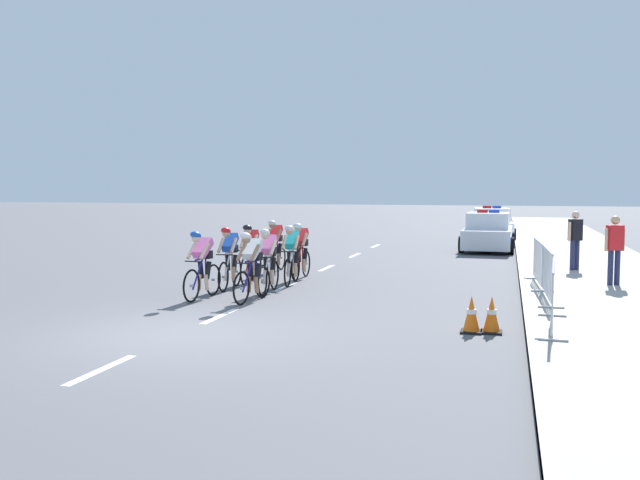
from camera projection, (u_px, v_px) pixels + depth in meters
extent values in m
plane|color=#56565B|center=(181.00, 334.00, 11.58)|extent=(160.00, 160.00, 0.00)
cube|color=#A3A099|center=(582.00, 259.00, 22.98)|extent=(4.22, 60.00, 0.12)
cube|color=#9E9E99|center=(519.00, 257.00, 23.51)|extent=(0.16, 60.00, 0.13)
cube|color=white|center=(101.00, 370.00, 9.31)|extent=(0.14, 1.60, 0.01)
cube|color=white|center=(220.00, 316.00, 13.15)|extent=(0.14, 1.60, 0.01)
cube|color=white|center=(285.00, 287.00, 17.00)|extent=(0.14, 1.60, 0.01)
cube|color=white|center=(326.00, 268.00, 20.84)|extent=(0.14, 1.60, 0.01)
cube|color=white|center=(355.00, 255.00, 24.68)|extent=(0.14, 1.60, 0.01)
cube|color=white|center=(375.00, 246.00, 28.53)|extent=(0.14, 1.60, 0.01)
torus|color=black|center=(192.00, 286.00, 14.67)|extent=(0.08, 0.73, 0.72)
cylinder|color=#99999E|center=(192.00, 286.00, 14.67)|extent=(0.06, 0.06, 0.06)
torus|color=black|center=(213.00, 280.00, 15.61)|extent=(0.08, 0.73, 0.72)
cylinder|color=#99999E|center=(213.00, 280.00, 15.61)|extent=(0.06, 0.06, 0.06)
cylinder|color=#1E1E99|center=(201.00, 259.00, 15.05)|extent=(0.07, 0.55, 0.04)
cylinder|color=#1E1E99|center=(198.00, 274.00, 14.91)|extent=(0.07, 0.48, 0.63)
cylinder|color=#1E1E99|center=(206.00, 271.00, 15.26)|extent=(0.04, 0.04, 0.65)
cylinder|color=black|center=(193.00, 261.00, 14.72)|extent=(0.42, 0.05, 0.03)
cube|color=black|center=(206.00, 256.00, 15.24)|extent=(0.11, 0.23, 0.05)
cube|color=pink|center=(203.00, 248.00, 15.10)|extent=(0.31, 0.57, 0.44)
cube|color=black|center=(205.00, 254.00, 15.22)|extent=(0.29, 0.21, 0.18)
cylinder|color=black|center=(208.00, 270.00, 15.18)|extent=(0.12, 0.23, 0.40)
cylinder|color=beige|center=(207.00, 282.00, 15.12)|extent=(0.10, 0.16, 0.36)
cylinder|color=black|center=(201.00, 270.00, 15.23)|extent=(0.12, 0.17, 0.40)
cylinder|color=beige|center=(199.00, 282.00, 15.18)|extent=(0.10, 0.13, 0.36)
cylinder|color=beige|center=(205.00, 251.00, 14.85)|extent=(0.10, 0.40, 0.35)
cylinder|color=beige|center=(192.00, 251.00, 14.95)|extent=(0.10, 0.40, 0.35)
sphere|color=beige|center=(196.00, 238.00, 14.80)|extent=(0.19, 0.19, 0.19)
ellipsoid|color=blue|center=(196.00, 235.00, 14.79)|extent=(0.25, 0.33, 0.24)
torus|color=black|center=(241.00, 288.00, 14.32)|extent=(0.12, 0.72, 0.72)
cylinder|color=#99999E|center=(241.00, 288.00, 14.32)|extent=(0.07, 0.07, 0.06)
torus|color=black|center=(263.00, 282.00, 15.25)|extent=(0.12, 0.72, 0.72)
cylinder|color=#99999E|center=(263.00, 282.00, 15.25)|extent=(0.07, 0.07, 0.06)
cylinder|color=#1E1E99|center=(251.00, 261.00, 14.69)|extent=(0.10, 0.55, 0.04)
cylinder|color=#1E1E99|center=(247.00, 277.00, 14.56)|extent=(0.09, 0.48, 0.63)
cylinder|color=#1E1E99|center=(256.00, 274.00, 14.90)|extent=(0.04, 0.04, 0.65)
cylinder|color=black|center=(243.00, 263.00, 14.37)|extent=(0.42, 0.07, 0.03)
cube|color=black|center=(255.00, 258.00, 14.88)|extent=(0.12, 0.23, 0.05)
cube|color=white|center=(253.00, 249.00, 14.74)|extent=(0.34, 0.58, 0.45)
cube|color=black|center=(255.00, 256.00, 14.86)|extent=(0.30, 0.23, 0.18)
cylinder|color=black|center=(258.00, 272.00, 14.81)|extent=(0.13, 0.23, 0.40)
cylinder|color=#9E7051|center=(256.00, 285.00, 14.76)|extent=(0.11, 0.16, 0.36)
cylinder|color=black|center=(251.00, 272.00, 14.88)|extent=(0.13, 0.18, 0.40)
cylinder|color=#9E7051|center=(249.00, 284.00, 14.82)|extent=(0.10, 0.13, 0.36)
cylinder|color=#9E7051|center=(255.00, 253.00, 14.49)|extent=(0.12, 0.41, 0.35)
cylinder|color=#9E7051|center=(241.00, 252.00, 14.61)|extent=(0.12, 0.41, 0.35)
sphere|color=#9E7051|center=(246.00, 239.00, 14.45)|extent=(0.19, 0.19, 0.19)
ellipsoid|color=white|center=(246.00, 236.00, 14.43)|extent=(0.26, 0.34, 0.24)
torus|color=black|center=(223.00, 277.00, 16.11)|extent=(0.10, 0.73, 0.72)
cylinder|color=#99999E|center=(223.00, 277.00, 16.11)|extent=(0.06, 0.06, 0.06)
torus|color=black|center=(237.00, 272.00, 17.08)|extent=(0.10, 0.73, 0.72)
cylinder|color=#99999E|center=(237.00, 272.00, 17.08)|extent=(0.06, 0.06, 0.06)
cylinder|color=white|center=(229.00, 252.00, 16.50)|extent=(0.08, 0.55, 0.04)
cylinder|color=white|center=(227.00, 267.00, 16.36)|extent=(0.07, 0.48, 0.63)
cylinder|color=white|center=(232.00, 264.00, 16.72)|extent=(0.04, 0.04, 0.65)
cylinder|color=black|center=(224.00, 255.00, 16.16)|extent=(0.42, 0.06, 0.03)
cube|color=black|center=(232.00, 250.00, 16.70)|extent=(0.12, 0.23, 0.05)
cube|color=blue|center=(230.00, 242.00, 16.56)|extent=(0.32, 0.57, 0.45)
cube|color=black|center=(232.00, 249.00, 16.68)|extent=(0.29, 0.22, 0.18)
cylinder|color=black|center=(235.00, 263.00, 16.64)|extent=(0.13, 0.23, 0.40)
cylinder|color=tan|center=(234.00, 274.00, 16.59)|extent=(0.10, 0.16, 0.36)
cylinder|color=black|center=(228.00, 263.00, 16.68)|extent=(0.12, 0.18, 0.40)
cylinder|color=tan|center=(227.00, 274.00, 16.62)|extent=(0.10, 0.13, 0.36)
cylinder|color=tan|center=(234.00, 245.00, 16.32)|extent=(0.10, 0.41, 0.35)
cylinder|color=tan|center=(221.00, 245.00, 16.38)|extent=(0.10, 0.41, 0.35)
sphere|color=tan|center=(226.00, 233.00, 16.25)|extent=(0.19, 0.19, 0.19)
ellipsoid|color=red|center=(226.00, 231.00, 16.23)|extent=(0.25, 0.33, 0.24)
torus|color=black|center=(263.00, 280.00, 15.51)|extent=(0.09, 0.73, 0.72)
cylinder|color=#99999E|center=(263.00, 280.00, 15.51)|extent=(0.06, 0.06, 0.06)
torus|color=black|center=(274.00, 275.00, 16.49)|extent=(0.09, 0.73, 0.72)
cylinder|color=#99999E|center=(274.00, 275.00, 16.49)|extent=(0.06, 0.06, 0.06)
cylinder|color=white|center=(268.00, 255.00, 15.91)|extent=(0.07, 0.55, 0.04)
cylinder|color=white|center=(266.00, 270.00, 15.76)|extent=(0.07, 0.48, 0.63)
cylinder|color=white|center=(270.00, 267.00, 16.13)|extent=(0.04, 0.04, 0.65)
cylinder|color=black|center=(264.00, 257.00, 15.57)|extent=(0.42, 0.06, 0.03)
cube|color=black|center=(270.00, 252.00, 16.10)|extent=(0.11, 0.23, 0.05)
cube|color=pink|center=(269.00, 244.00, 15.96)|extent=(0.31, 0.57, 0.45)
cube|color=black|center=(270.00, 251.00, 16.09)|extent=(0.29, 0.22, 0.18)
cylinder|color=black|center=(273.00, 266.00, 16.05)|extent=(0.12, 0.23, 0.40)
cylinder|color=beige|center=(272.00, 277.00, 15.99)|extent=(0.10, 0.16, 0.36)
cylinder|color=black|center=(266.00, 265.00, 16.08)|extent=(0.12, 0.18, 0.40)
cylinder|color=beige|center=(265.00, 277.00, 16.03)|extent=(0.10, 0.13, 0.36)
cylinder|color=beige|center=(273.00, 248.00, 15.72)|extent=(0.10, 0.41, 0.35)
cylinder|color=beige|center=(260.00, 247.00, 15.79)|extent=(0.10, 0.41, 0.35)
sphere|color=beige|center=(265.00, 235.00, 15.65)|extent=(0.19, 0.19, 0.19)
ellipsoid|color=white|center=(265.00, 232.00, 15.63)|extent=(0.25, 0.33, 0.24)
torus|color=black|center=(245.00, 271.00, 17.18)|extent=(0.08, 0.73, 0.72)
cylinder|color=#99999E|center=(245.00, 271.00, 17.18)|extent=(0.06, 0.06, 0.06)
torus|color=black|center=(257.00, 267.00, 18.15)|extent=(0.08, 0.73, 0.72)
cylinder|color=#99999E|center=(257.00, 267.00, 18.15)|extent=(0.06, 0.06, 0.06)
cylinder|color=#B21919|center=(250.00, 248.00, 17.57)|extent=(0.07, 0.55, 0.04)
cylinder|color=#B21919|center=(248.00, 262.00, 17.43)|extent=(0.07, 0.48, 0.63)
cylinder|color=#B21919|center=(253.00, 259.00, 17.79)|extent=(0.04, 0.04, 0.65)
cylinder|color=black|center=(246.00, 250.00, 17.23)|extent=(0.42, 0.05, 0.03)
cube|color=black|center=(253.00, 246.00, 17.77)|extent=(0.11, 0.23, 0.05)
cube|color=red|center=(251.00, 239.00, 17.63)|extent=(0.31, 0.55, 0.47)
cube|color=black|center=(253.00, 245.00, 17.75)|extent=(0.29, 0.21, 0.18)
cylinder|color=black|center=(256.00, 258.00, 17.71)|extent=(0.12, 0.23, 0.40)
cylinder|color=beige|center=(255.00, 269.00, 17.65)|extent=(0.10, 0.16, 0.36)
cylinder|color=black|center=(249.00, 258.00, 17.75)|extent=(0.12, 0.17, 0.40)
cylinder|color=beige|center=(248.00, 268.00, 17.69)|extent=(0.10, 0.13, 0.36)
cylinder|color=beige|center=(255.00, 242.00, 17.39)|extent=(0.10, 0.40, 0.35)
cylinder|color=beige|center=(243.00, 241.00, 17.46)|extent=(0.10, 0.40, 0.35)
sphere|color=beige|center=(248.00, 230.00, 17.32)|extent=(0.19, 0.19, 0.19)
ellipsoid|color=black|center=(247.00, 228.00, 17.30)|extent=(0.25, 0.33, 0.24)
torus|color=black|center=(288.00, 273.00, 16.88)|extent=(0.11, 0.72, 0.72)
cylinder|color=#99999E|center=(288.00, 273.00, 16.88)|extent=(0.07, 0.07, 0.06)
torus|color=black|center=(296.00, 268.00, 17.86)|extent=(0.11, 0.72, 0.72)
cylinder|color=#99999E|center=(296.00, 268.00, 17.86)|extent=(0.07, 0.07, 0.06)
cylinder|color=white|center=(291.00, 250.00, 17.28)|extent=(0.09, 0.55, 0.04)
cylinder|color=white|center=(290.00, 263.00, 17.13)|extent=(0.09, 0.48, 0.63)
cylinder|color=white|center=(293.00, 261.00, 17.50)|extent=(0.04, 0.04, 0.65)
cylinder|color=black|center=(288.00, 252.00, 16.93)|extent=(0.42, 0.07, 0.03)
cube|color=black|center=(293.00, 247.00, 17.47)|extent=(0.12, 0.23, 0.05)
cube|color=#19B2B7|center=(292.00, 240.00, 17.33)|extent=(0.33, 0.57, 0.46)
cube|color=black|center=(293.00, 246.00, 17.46)|extent=(0.30, 0.23, 0.18)
cylinder|color=black|center=(296.00, 259.00, 17.42)|extent=(0.13, 0.23, 0.40)
cylinder|color=tan|center=(295.00, 270.00, 17.36)|extent=(0.10, 0.16, 0.36)
cylinder|color=black|center=(289.00, 259.00, 17.45)|extent=(0.13, 0.18, 0.40)
cylinder|color=tan|center=(289.00, 270.00, 17.39)|extent=(0.10, 0.13, 0.36)
cylinder|color=tan|center=(296.00, 243.00, 17.10)|extent=(0.11, 0.41, 0.35)
cylinder|color=tan|center=(284.00, 242.00, 17.15)|extent=(0.11, 0.41, 0.35)
sphere|color=tan|center=(289.00, 231.00, 17.02)|extent=(0.19, 0.19, 0.19)
ellipsoid|color=white|center=(289.00, 229.00, 17.00)|extent=(0.26, 0.33, 0.24)
torus|color=black|center=(270.00, 261.00, 19.45)|extent=(0.05, 0.72, 0.72)
cylinder|color=#99999E|center=(270.00, 261.00, 19.45)|extent=(0.06, 0.06, 0.06)
torus|color=black|center=(281.00, 258.00, 20.41)|extent=(0.05, 0.72, 0.72)
cylinder|color=#99999E|center=(281.00, 258.00, 20.41)|extent=(0.06, 0.06, 0.06)
cylinder|color=black|center=(275.00, 241.00, 19.84)|extent=(0.04, 0.55, 0.04)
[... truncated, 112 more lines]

